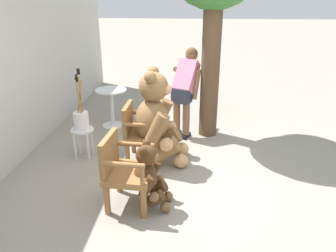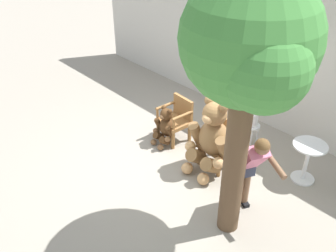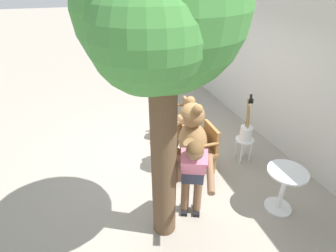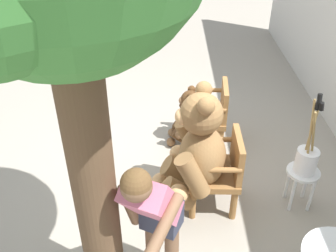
{
  "view_description": "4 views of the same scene",
  "coord_description": "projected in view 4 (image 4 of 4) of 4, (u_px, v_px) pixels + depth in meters",
  "views": [
    {
      "loc": [
        -3.79,
        -0.21,
        2.33
      ],
      "look_at": [
        0.32,
        0.12,
        0.65
      ],
      "focal_mm": 35.0,
      "sensor_mm": 36.0,
      "label": 1
    },
    {
      "loc": [
        3.88,
        -3.77,
        4.22
      ],
      "look_at": [
        -0.21,
        0.02,
        0.67
      ],
      "focal_mm": 40.0,
      "sensor_mm": 36.0,
      "label": 2
    },
    {
      "loc": [
        4.01,
        -1.21,
        3.1
      ],
      "look_at": [
        -0.18,
        0.17,
        0.55
      ],
      "focal_mm": 28.0,
      "sensor_mm": 36.0,
      "label": 3
    },
    {
      "loc": [
        3.54,
        0.05,
        2.97
      ],
      "look_at": [
        -0.0,
        0.02,
        0.62
      ],
      "focal_mm": 40.0,
      "sensor_mm": 36.0,
      "label": 4
    }
  ],
  "objects": [
    {
      "name": "ground_plane",
      "position": [
        166.0,
        168.0,
        4.59
      ],
      "size": [
        60.0,
        60.0,
        0.0
      ],
      "primitive_type": "plane",
      "color": "gray"
    },
    {
      "name": "wooden_chair_left",
      "position": [
        210.0,
        113.0,
        4.79
      ],
      "size": [
        0.6,
        0.56,
        0.86
      ],
      "color": "olive",
      "rests_on": "ground"
    },
    {
      "name": "wooden_chair_right",
      "position": [
        219.0,
        169.0,
        3.87
      ],
      "size": [
        0.56,
        0.53,
        0.86
      ],
      "color": "olive",
      "rests_on": "ground"
    },
    {
      "name": "teddy_bear_large",
      "position": [
        195.0,
        152.0,
        3.75
      ],
      "size": [
        0.83,
        0.78,
        1.39
      ],
      "color": "olive",
      "rests_on": "ground"
    },
    {
      "name": "teddy_bear_small",
      "position": [
        188.0,
        117.0,
        4.84
      ],
      "size": [
        0.48,
        0.47,
        0.8
      ],
      "color": "#4C3019",
      "rests_on": "ground"
    },
    {
      "name": "person_visitor",
      "position": [
        154.0,
        214.0,
        2.78
      ],
      "size": [
        0.89,
        0.5,
        1.49
      ],
      "color": "black",
      "rests_on": "ground"
    },
    {
      "name": "white_stool",
      "position": [
        302.0,
        179.0,
        3.9
      ],
      "size": [
        0.34,
        0.34,
        0.46
      ],
      "color": "silver",
      "rests_on": "ground"
    },
    {
      "name": "brush_bucket",
      "position": [
        307.0,
        157.0,
        3.75
      ],
      "size": [
        0.22,
        0.22,
        0.91
      ],
      "color": "white",
      "rests_on": "white_stool"
    }
  ]
}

